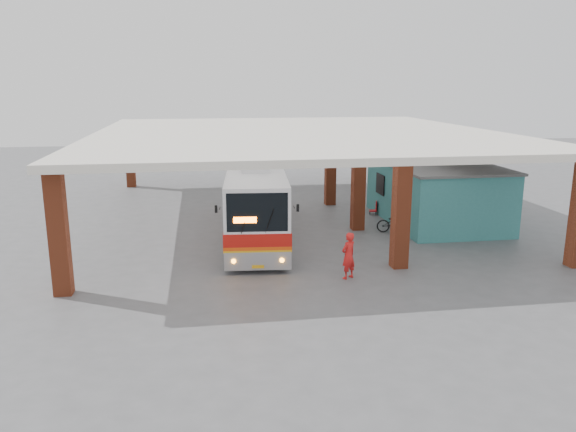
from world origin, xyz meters
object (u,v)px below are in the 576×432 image
Objects in this scene: motorcycle at (396,223)px; red_chair at (375,208)px; coach_bus at (256,198)px; pedestrian at (348,256)px.

motorcycle reaches higher than red_chair.
coach_bus is 7.70m from red_chair.
motorcycle is at bearing -76.63° from red_chair.
coach_bus is at bearing -141.02° from red_chair.
pedestrian reaches higher than red_chair.
pedestrian is at bearing 159.73° from motorcycle.
coach_bus reaches higher than pedestrian.
red_chair is at bearing 11.36° from motorcycle.
pedestrian reaches higher than motorcycle.
coach_bus is 6.66× the size of motorcycle.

